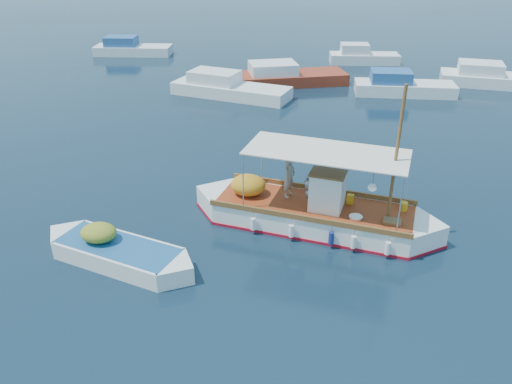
# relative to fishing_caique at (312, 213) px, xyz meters

# --- Properties ---
(ground) EXTENTS (160.00, 160.00, 0.00)m
(ground) POSITION_rel_fishing_caique_xyz_m (-0.54, -0.59, -0.51)
(ground) COLOR black
(ground) RESTS_ON ground
(fishing_caique) EXTENTS (9.43, 3.82, 5.84)m
(fishing_caique) POSITION_rel_fishing_caique_xyz_m (0.00, 0.00, 0.00)
(fishing_caique) COLOR white
(fishing_caique) RESTS_ON ground
(dinghy) EXTENTS (5.67, 2.78, 1.44)m
(dinghy) POSITION_rel_fishing_caique_xyz_m (-6.29, -3.38, -0.21)
(dinghy) COLOR white
(dinghy) RESTS_ON ground
(bg_boat_nw) EXTENTS (8.37, 4.33, 1.80)m
(bg_boat_nw) POSITION_rel_fishing_caique_xyz_m (-6.56, 15.96, -0.02)
(bg_boat_nw) COLOR silver
(bg_boat_nw) RESTS_ON ground
(bg_boat_n) EXTENTS (8.67, 5.37, 1.80)m
(bg_boat_n) POSITION_rel_fishing_caique_xyz_m (-2.97, 19.53, -0.02)
(bg_boat_n) COLOR maroon
(bg_boat_n) RESTS_ON ground
(bg_boat_ne) EXTENTS (6.73, 2.51, 1.80)m
(bg_boat_ne) POSITION_rel_fishing_caique_xyz_m (5.07, 18.18, -0.02)
(bg_boat_ne) COLOR silver
(bg_boat_ne) RESTS_ON ground
(bg_boat_e) EXTENTS (7.73, 3.53, 1.80)m
(bg_boat_e) POSITION_rel_fishing_caique_xyz_m (11.72, 21.45, -0.02)
(bg_boat_e) COLOR silver
(bg_boat_e) RESTS_ON ground
(bg_boat_far_w) EXTENTS (6.98, 2.97, 1.80)m
(bg_boat_far_w) POSITION_rel_fishing_caique_xyz_m (-17.80, 27.20, -0.02)
(bg_boat_far_w) COLOR silver
(bg_boat_far_w) RESTS_ON ground
(bg_boat_far_n) EXTENTS (5.89, 2.62, 1.80)m
(bg_boat_far_n) POSITION_rel_fishing_caique_xyz_m (2.71, 27.06, -0.02)
(bg_boat_far_n) COLOR silver
(bg_boat_far_n) RESTS_ON ground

